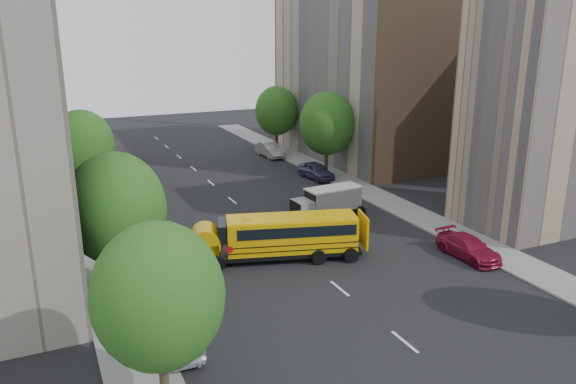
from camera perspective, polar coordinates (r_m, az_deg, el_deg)
ground at (r=38.09m, az=-0.71°, el=-4.94°), size 120.00×120.00×0.00m
sidewalk_left at (r=40.01m, az=-19.04°, el=-4.72°), size 3.00×80.00×0.12m
sidewalk_right at (r=47.55m, az=9.57°, el=-0.70°), size 3.00×80.00×0.12m
lane_markings at (r=46.90m, az=-5.68°, el=-0.86°), size 0.15×64.00×0.01m
building_right_near at (r=43.08m, az=24.60°, el=7.78°), size 10.00×7.00×17.00m
building_right_far at (r=61.80m, az=7.18°, el=11.79°), size 10.00×22.00×18.00m
building_right_sidewall at (r=52.79m, az=13.54°, el=10.69°), size 10.10×0.30×18.00m
street_tree_0 at (r=20.89m, az=-13.04°, el=-10.30°), size 4.80×4.80×7.41m
street_tree_1 at (r=29.99m, az=-17.08°, el=-1.65°), size 5.12×5.12×7.90m
street_tree_2 at (r=47.43m, az=-20.17°, el=4.42°), size 4.99×4.99×7.71m
street_tree_4 at (r=53.63m, az=3.98°, el=6.95°), size 5.25×5.25×8.10m
street_tree_5 at (r=64.35m, az=-1.17°, el=8.24°), size 4.86×4.86×7.51m
school_bus at (r=34.65m, az=-0.93°, el=-4.39°), size 10.15×4.90×2.80m
safari_truck at (r=42.43m, az=4.11°, el=-0.99°), size 5.45×2.36×2.27m
parked_car_0 at (r=26.31m, az=-11.23°, el=-13.84°), size 1.88×4.50×1.52m
parked_car_1 at (r=43.22m, az=-16.25°, el=-1.92°), size 1.97×4.73×1.52m
parked_car_2 at (r=57.08m, az=-19.18°, el=2.20°), size 2.44×5.30×1.47m
parked_car_3 at (r=36.91m, az=17.86°, el=-5.37°), size 2.01×4.70×1.35m
parked_car_4 at (r=53.34m, az=2.88°, el=2.19°), size 2.24×4.66×1.54m
parked_car_5 at (r=62.38m, az=-1.85°, el=4.30°), size 1.84×4.77×1.55m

